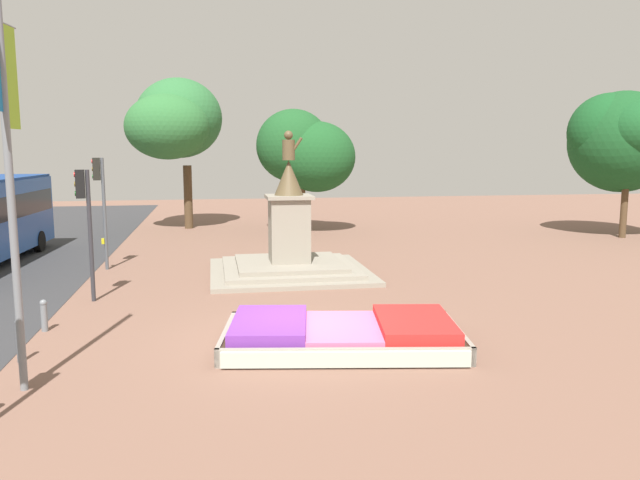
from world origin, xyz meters
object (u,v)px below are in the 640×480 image
Objects in this scene: statue_monument at (289,249)px; kerb_bollard_north at (44,314)px; flower_planter at (343,334)px; traffic_light_mid_block at (85,210)px; traffic_light_far_corner at (101,194)px; banner_pole at (9,174)px; kerb_bollard_mid_b at (19,340)px.

statue_monument is 7.03× the size of kerb_bollard_north.
traffic_light_mid_block is at bearing 140.07° from flower_planter.
traffic_light_far_corner is (-6.58, 1.92, 1.88)m from statue_monument.
banner_pole reaches higher than traffic_light_far_corner.
flower_planter is at bearing -39.93° from traffic_light_mid_block.
statue_monument reaches higher than flower_planter.
banner_pole is (-6.09, -9.87, 3.03)m from statue_monument.
traffic_light_far_corner is (-0.40, 4.97, 0.13)m from traffic_light_mid_block.
kerb_bollard_north is (-6.85, 2.35, 0.15)m from flower_planter.
statue_monument is 10.61m from kerb_bollard_mid_b.
banner_pole is at bearing -89.23° from traffic_light_mid_block.
flower_planter is at bearing 13.54° from banner_pole.
flower_planter is 7.24m from kerb_bollard_north.
flower_planter is 0.80× the size of banner_pole.
traffic_light_far_corner is 4.44× the size of kerb_bollard_mid_b.
traffic_light_mid_block is 6.93m from banner_pole.
traffic_light_far_corner is 10.46m from kerb_bollard_mid_b.
banner_pole is (0.49, -11.79, 1.15)m from traffic_light_far_corner.
kerb_bollard_mid_b is (-6.77, 0.08, 0.21)m from flower_planter.
kerb_bollard_north is (-0.08, 2.27, -0.06)m from kerb_bollard_mid_b.
kerb_bollard_mid_b is 1.17× the size of kerb_bollard_north.
traffic_light_mid_block is 0.54× the size of banner_pole.
banner_pole is (0.09, -6.82, 1.28)m from traffic_light_mid_block.
banner_pole is at bearing -166.46° from flower_planter.
banner_pole reaches higher than statue_monument.
statue_monument reaches higher than kerb_bollard_mid_b.
statue_monument is 7.11m from traffic_light_far_corner.
flower_planter is 1.03× the size of statue_monument.
kerb_bollard_mid_b is at bearing 108.12° from banner_pole.
kerb_bollard_north is at bearing -138.07° from statue_monument.
traffic_light_far_corner reaches higher than flower_planter.
traffic_light_mid_block reaches higher than kerb_bollard_north.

